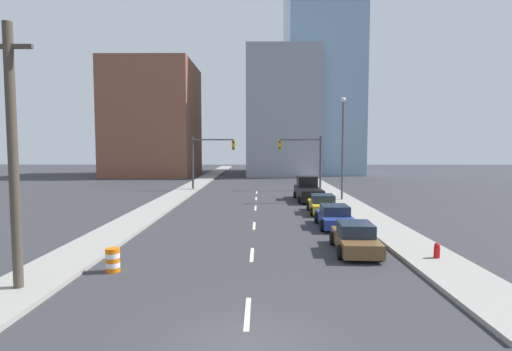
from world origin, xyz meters
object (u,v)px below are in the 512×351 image
Objects in this scene: traffic_barrel at (113,260)px; sedan_brown at (355,238)px; traffic_signal_left at (205,155)px; utility_pole_left_near at (13,157)px; pickup_truck_black at (308,191)px; traffic_signal_right at (308,155)px; street_lamp at (343,142)px; fire_hydrant at (437,252)px; sedan_yellow at (323,205)px; sedan_blue at (335,217)px.

sedan_brown reaches higher than traffic_barrel.
utility_pole_left_near reaches higher than traffic_signal_left.
traffic_signal_left is at bearing 114.78° from sedan_brown.
traffic_barrel is at bearing -160.41° from sedan_brown.
utility_pole_left_near reaches higher than pickup_truck_black.
traffic_signal_right is 34.91m from utility_pole_left_near.
traffic_signal_right is 0.68× the size of utility_pole_left_near.
street_lamp is 19.74m from fire_hydrant.
traffic_signal_left is 6.49× the size of traffic_barrel.
traffic_signal_right is at bearing 90.87° from sedan_brown.
sedan_brown is 11.06m from sedan_yellow.
sedan_brown reaches higher than fire_hydrant.
sedan_blue is 1.00× the size of sedan_yellow.
traffic_signal_right reaches higher than sedan_blue.
traffic_signal_left is 19.40m from sedan_yellow.
sedan_brown is (12.77, 5.40, -4.01)m from utility_pole_left_near.
fire_hydrant is (13.90, -28.32, -3.63)m from traffic_signal_left.
pickup_truck_black is at bearing 61.66° from utility_pole_left_near.
sedan_yellow is at bearing 103.15° from fire_hydrant.
street_lamp is at bearing 57.13° from traffic_barrel.
street_lamp is 5.45m from pickup_truck_black.
sedan_blue is 0.69× the size of pickup_truck_black.
sedan_yellow is at bearing 53.31° from traffic_barrel.
traffic_barrel is at bearing -138.70° from sedan_blue.
traffic_signal_left is 1.41× the size of sedan_brown.
fire_hydrant is at bearing -85.51° from traffic_signal_right.
fire_hydrant is at bearing -24.32° from sedan_brown.
sedan_brown is 5.84m from sedan_blue.
sedan_blue is at bearing 40.51° from traffic_barrel.
sedan_brown is 1.03× the size of sedan_blue.
pickup_truck_black reaches higher than traffic_barrel.
street_lamp reaches higher than sedan_yellow.
traffic_barrel is at bearing -173.63° from fire_hydrant.
sedan_blue is at bearing 91.77° from sedan_brown.
pickup_truck_black is at bearing 91.60° from sedan_blue.
utility_pole_left_near reaches higher than traffic_signal_right.
traffic_barrel is 0.22× the size of sedan_brown.
sedan_yellow is (-0.73, -15.65, -3.40)m from traffic_signal_right.
street_lamp is at bearing -33.92° from traffic_signal_left.
utility_pole_left_near is at bearing -124.46° from street_lamp.
sedan_yellow is at bearing -113.20° from street_lamp.
sedan_brown is (-0.92, -26.71, -3.40)m from traffic_signal_right.
traffic_signal_left is 1.45× the size of sedan_blue.
pickup_truck_black is (-0.06, 18.15, 0.23)m from sedan_brown.
utility_pole_left_near is 27.03m from pickup_truck_black.
sedan_yellow is at bearing -89.14° from pickup_truck_black.
sedan_brown is at bearing 22.94° from utility_pole_left_near.
street_lamp is at bearing 83.29° from sedan_brown.
traffic_signal_left is at bearing 140.19° from pickup_truck_black.
utility_pole_left_near is at bearing -113.09° from traffic_signal_right.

